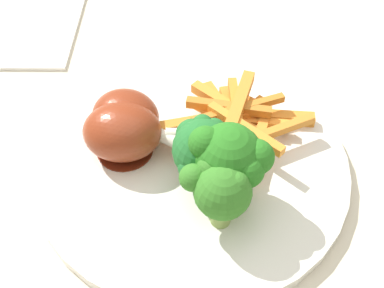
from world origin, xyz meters
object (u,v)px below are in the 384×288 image
object	(u,v)px
dining_table	(220,257)
chicken_drumstick_near	(129,119)
broccoli_floret_middle	(216,188)
chicken_drumstick_far	(127,132)
carrot_fries_pile	(235,119)
dinner_plate	(192,162)
broccoli_floret_back	(234,159)
broccoli_floret_front	(204,149)

from	to	relation	value
dining_table	chicken_drumstick_near	xyz separation A→B (m)	(0.10, -0.05, 0.14)
broccoli_floret_middle	chicken_drumstick_far	distance (m)	0.11
carrot_fries_pile	chicken_drumstick_far	distance (m)	0.11
dinner_plate	dining_table	bearing A→B (deg)	136.76
broccoli_floret_back	chicken_drumstick_far	distance (m)	0.11
dinner_plate	chicken_drumstick_near	xyz separation A→B (m)	(0.06, -0.02, 0.03)
dinner_plate	broccoli_floret_front	bearing A→B (deg)	121.66
dining_table	carrot_fries_pile	bearing A→B (deg)	-88.51
broccoli_floret_front	chicken_drumstick_near	bearing A→B (deg)	-27.69
dining_table	dinner_plate	bearing A→B (deg)	-43.24
broccoli_floret_back	chicken_drumstick_near	bearing A→B (deg)	-26.74
dinner_plate	broccoli_floret_front	xyz separation A→B (m)	(-0.01, 0.02, 0.05)
dining_table	chicken_drumstick_near	size ratio (longest dim) A/B	8.13
dining_table	chicken_drumstick_far	bearing A→B (deg)	-18.54
broccoli_floret_front	chicken_drumstick_far	xyz separation A→B (m)	(0.08, -0.02, -0.02)
dining_table	broccoli_floret_back	xyz separation A→B (m)	(-0.00, 0.00, 0.16)
broccoli_floret_middle	carrot_fries_pile	xyz separation A→B (m)	(-0.00, -0.11, -0.03)
chicken_drumstick_near	broccoli_floret_back	bearing A→B (deg)	153.26
dinner_plate	chicken_drumstick_near	world-z (taller)	chicken_drumstick_near
broccoli_floret_front	carrot_fries_pile	bearing A→B (deg)	-106.03
broccoli_floret_front	broccoli_floret_back	xyz separation A→B (m)	(-0.03, 0.01, 0.01)
broccoli_floret_front	broccoli_floret_middle	world-z (taller)	broccoli_floret_front
broccoli_floret_front	broccoli_floret_back	distance (m)	0.03
dining_table	broccoli_floret_back	distance (m)	0.16
broccoli_floret_back	dining_table	bearing A→B (deg)	-14.05
chicken_drumstick_near	chicken_drumstick_far	size ratio (longest dim) A/B	0.92
dining_table	broccoli_floret_middle	world-z (taller)	broccoli_floret_middle
broccoli_floret_back	chicken_drumstick_near	size ratio (longest dim) A/B	0.65
broccoli_floret_middle	broccoli_floret_back	world-z (taller)	broccoli_floret_back
broccoli_floret_middle	chicken_drumstick_far	xyz separation A→B (m)	(0.09, -0.06, -0.02)
carrot_fries_pile	broccoli_floret_front	bearing A→B (deg)	73.97
dining_table	broccoli_floret_back	size ratio (longest dim) A/B	12.59
carrot_fries_pile	chicken_drumstick_near	bearing A→B (deg)	15.59
dining_table	carrot_fries_pile	world-z (taller)	carrot_fries_pile
broccoli_floret_back	carrot_fries_pile	bearing A→B (deg)	-85.32
dining_table	chicken_drumstick_near	distance (m)	0.18
broccoli_floret_middle	dinner_plate	bearing A→B (deg)	-63.37
dining_table	broccoli_floret_front	world-z (taller)	broccoli_floret_front
chicken_drumstick_near	chicken_drumstick_far	bearing A→B (deg)	99.61
dining_table	broccoli_floret_front	distance (m)	0.16
carrot_fries_pile	chicken_drumstick_near	world-z (taller)	chicken_drumstick_near
dinner_plate	chicken_drumstick_near	distance (m)	0.07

